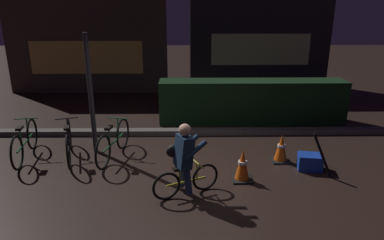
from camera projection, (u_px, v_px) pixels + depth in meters
The scene contains 14 objects.
ground_plane at pixel (181, 177), 6.42m from camera, with size 40.00×40.00×0.00m, color black.
sidewalk_curb at pixel (183, 132), 8.49m from camera, with size 12.00×0.24×0.12m, color #56544F.
hedge_row at pixel (252, 101), 9.20m from camera, with size 4.80×0.70×1.11m, color black.
storefront_left at pixel (87, 41), 11.97m from camera, with size 5.38×0.54×3.52m.
storefront_right at pixel (260, 27), 12.58m from camera, with size 5.01×0.54×4.35m.
street_post at pixel (91, 95), 7.14m from camera, with size 0.10×0.10×2.47m, color #2D2D33.
parked_bike_leftmost at pixel (25, 142), 7.10m from camera, with size 0.46×1.67×0.77m.
parked_bike_left_mid at pixel (69, 142), 7.12m from camera, with size 0.56×1.62×0.77m.
parked_bike_center_left at pixel (114, 142), 7.12m from camera, with size 0.47×1.65×0.77m.
traffic_cone_near at pixel (243, 165), 6.25m from camera, with size 0.36×0.36×0.59m.
traffic_cone_far at pixel (281, 148), 7.01m from camera, with size 0.36×0.36×0.57m.
blue_crate at pixel (310, 162), 6.69m from camera, with size 0.44×0.32×0.30m, color #193DB7.
cyclist at pixel (184, 160), 5.67m from camera, with size 1.09×0.57×1.25m.
closed_umbrella at pixel (322, 156), 6.38m from camera, with size 0.05×0.05×0.85m, color black.
Camera 1 is at (0.11, -5.75, 3.05)m, focal length 33.05 mm.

